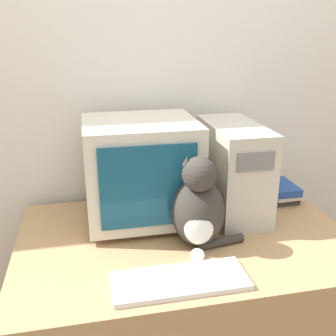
{
  "coord_description": "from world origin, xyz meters",
  "views": [
    {
      "loc": [
        -0.35,
        -0.92,
        1.51
      ],
      "look_at": [
        -0.06,
        0.48,
        0.99
      ],
      "focal_mm": 42.0,
      "sensor_mm": 36.0,
      "label": 1
    }
  ],
  "objects_px": {
    "book_stack": "(281,192)",
    "pen": "(141,273)",
    "computer_tower": "(233,169)",
    "keyboard": "(180,280)",
    "crt_monitor": "(141,170)",
    "cat": "(199,208)"
  },
  "relations": [
    {
      "from": "cat",
      "to": "pen",
      "type": "xyz_separation_m",
      "value": [
        -0.24,
        -0.15,
        -0.15
      ]
    },
    {
      "from": "computer_tower",
      "to": "keyboard",
      "type": "height_order",
      "value": "computer_tower"
    },
    {
      "from": "keyboard",
      "to": "pen",
      "type": "distance_m",
      "value": 0.14
    },
    {
      "from": "cat",
      "to": "crt_monitor",
      "type": "bearing_deg",
      "value": 138.69
    },
    {
      "from": "book_stack",
      "to": "cat",
      "type": "bearing_deg",
      "value": -148.13
    },
    {
      "from": "cat",
      "to": "book_stack",
      "type": "bearing_deg",
      "value": 45.59
    },
    {
      "from": "crt_monitor",
      "to": "computer_tower",
      "type": "relative_size",
      "value": 1.01
    },
    {
      "from": "pen",
      "to": "crt_monitor",
      "type": "bearing_deg",
      "value": 80.83
    },
    {
      "from": "computer_tower",
      "to": "pen",
      "type": "bearing_deg",
      "value": -139.52
    },
    {
      "from": "computer_tower",
      "to": "keyboard",
      "type": "xyz_separation_m",
      "value": [
        -0.35,
        -0.47,
        -0.19
      ]
    },
    {
      "from": "computer_tower",
      "to": "cat",
      "type": "relative_size",
      "value": 1.24
    },
    {
      "from": "keyboard",
      "to": "pen",
      "type": "height_order",
      "value": "keyboard"
    },
    {
      "from": "book_stack",
      "to": "pen",
      "type": "distance_m",
      "value": 0.88
    },
    {
      "from": "cat",
      "to": "pen",
      "type": "height_order",
      "value": "cat"
    },
    {
      "from": "keyboard",
      "to": "book_stack",
      "type": "relative_size",
      "value": 2.34
    },
    {
      "from": "crt_monitor",
      "to": "computer_tower",
      "type": "distance_m",
      "value": 0.4
    },
    {
      "from": "crt_monitor",
      "to": "cat",
      "type": "relative_size",
      "value": 1.25
    },
    {
      "from": "pen",
      "to": "keyboard",
      "type": "bearing_deg",
      "value": -31.63
    },
    {
      "from": "crt_monitor",
      "to": "computer_tower",
      "type": "height_order",
      "value": "crt_monitor"
    },
    {
      "from": "computer_tower",
      "to": "book_stack",
      "type": "bearing_deg",
      "value": 13.25
    },
    {
      "from": "computer_tower",
      "to": "book_stack",
      "type": "relative_size",
      "value": 2.38
    },
    {
      "from": "book_stack",
      "to": "pen",
      "type": "height_order",
      "value": "book_stack"
    }
  ]
}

